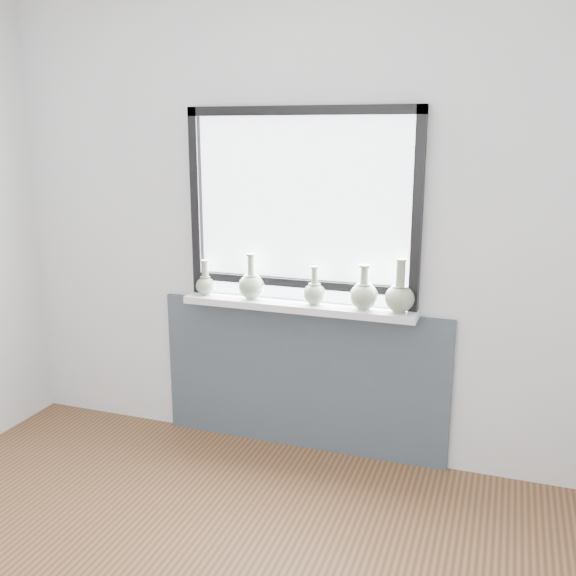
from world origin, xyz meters
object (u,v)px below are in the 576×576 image
(windowsill, at_px, (298,306))
(vase_d, at_px, (364,294))
(vase_e, at_px, (399,296))
(vase_a, at_px, (206,284))
(vase_b, at_px, (251,285))
(vase_c, at_px, (314,292))

(windowsill, bearing_deg, vase_d, -1.17)
(vase_d, distance_m, vase_e, 0.19)
(vase_a, xyz_separation_m, vase_e, (1.12, -0.00, 0.02))
(windowsill, height_order, vase_d, vase_d)
(windowsill, bearing_deg, vase_b, 179.72)
(vase_b, xyz_separation_m, vase_c, (0.37, -0.00, -0.01))
(windowsill, bearing_deg, vase_e, -0.44)
(windowsill, relative_size, vase_e, 4.66)
(vase_c, xyz_separation_m, vase_d, (0.28, -0.01, 0.01))
(vase_a, bearing_deg, vase_b, 0.54)
(vase_d, bearing_deg, vase_e, 1.01)
(vase_a, bearing_deg, windowsill, 0.14)
(windowsill, height_order, vase_c, vase_c)
(vase_c, bearing_deg, vase_d, -1.10)
(vase_b, relative_size, vase_e, 0.91)
(vase_a, distance_m, vase_b, 0.29)
(vase_b, xyz_separation_m, vase_e, (0.84, -0.01, 0.01))
(vase_c, relative_size, vase_d, 0.88)
(vase_c, bearing_deg, vase_b, 179.44)
(vase_a, xyz_separation_m, vase_c, (0.66, -0.00, 0.00))
(vase_a, height_order, vase_b, vase_b)
(vase_e, bearing_deg, vase_a, 179.85)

